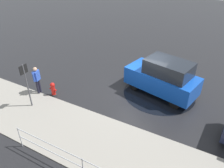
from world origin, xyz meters
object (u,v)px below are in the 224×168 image
at_px(moving_hatchback, 163,77).
at_px(fire_hydrant, 53,89).
at_px(sign_post, 26,80).
at_px(pedestrian, 37,78).

bearing_deg(moving_hatchback, fire_hydrant, 30.57).
height_order(moving_hatchback, sign_post, sign_post).
bearing_deg(sign_post, fire_hydrant, -104.30).
relative_size(pedestrian, sign_post, 0.68).
distance_m(fire_hydrant, sign_post, 1.78).
xyz_separation_m(fire_hydrant, pedestrian, (0.86, 0.21, 0.56)).
xyz_separation_m(moving_hatchback, sign_post, (5.51, 4.36, 0.55)).
xyz_separation_m(fire_hydrant, sign_post, (0.33, 1.30, 1.18)).
height_order(moving_hatchback, pedestrian, moving_hatchback).
distance_m(pedestrian, sign_post, 1.36).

